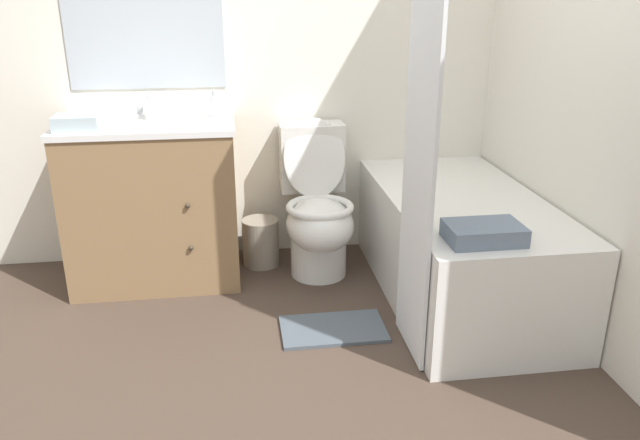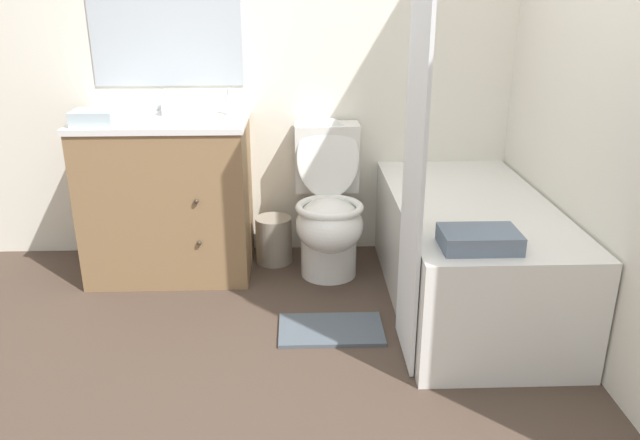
# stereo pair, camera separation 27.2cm
# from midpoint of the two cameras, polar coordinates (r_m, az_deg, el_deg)

# --- Properties ---
(ground_plane) EXTENTS (14.00, 14.00, 0.00)m
(ground_plane) POSITION_cam_midpoint_polar(r_m,az_deg,el_deg) (2.34, -2.32, -18.11)
(ground_plane) COLOR #47382D
(wall_back) EXTENTS (8.00, 0.06, 2.50)m
(wall_back) POSITION_cam_midpoint_polar(r_m,az_deg,el_deg) (3.45, -5.68, 16.99)
(wall_back) COLOR white
(wall_back) RESTS_ON ground_plane
(wall_right) EXTENTS (0.05, 2.60, 2.50)m
(wall_right) POSITION_cam_midpoint_polar(r_m,az_deg,el_deg) (2.95, 19.61, 15.31)
(wall_right) COLOR white
(wall_right) RESTS_ON ground_plane
(vanity_cabinet) EXTENTS (0.85, 0.58, 0.84)m
(vanity_cabinet) POSITION_cam_midpoint_polar(r_m,az_deg,el_deg) (3.36, -17.18, 1.75)
(vanity_cabinet) COLOR olive
(vanity_cabinet) RESTS_ON ground_plane
(sink_faucet) EXTENTS (0.14, 0.12, 0.12)m
(sink_faucet) POSITION_cam_midpoint_polar(r_m,az_deg,el_deg) (3.44, -17.50, 9.83)
(sink_faucet) COLOR silver
(sink_faucet) RESTS_ON vanity_cabinet
(toilet) EXTENTS (0.35, 0.63, 0.82)m
(toilet) POSITION_cam_midpoint_polar(r_m,az_deg,el_deg) (3.30, -2.61, 0.87)
(toilet) COLOR white
(toilet) RESTS_ON ground_plane
(bathtub) EXTENTS (0.72, 1.42, 0.52)m
(bathtub) POSITION_cam_midpoint_polar(r_m,az_deg,el_deg) (3.11, 10.24, -2.43)
(bathtub) COLOR white
(bathtub) RESTS_ON ground_plane
(shower_curtain) EXTENTS (0.02, 0.38, 1.99)m
(shower_curtain) POSITION_cam_midpoint_polar(r_m,az_deg,el_deg) (2.39, 6.05, 9.27)
(shower_curtain) COLOR white
(shower_curtain) RESTS_ON ground_plane
(wastebasket) EXTENTS (0.20, 0.20, 0.26)m
(wastebasket) POSITION_cam_midpoint_polar(r_m,az_deg,el_deg) (3.49, -7.67, -2.05)
(wastebasket) COLOR gray
(wastebasket) RESTS_ON ground_plane
(tissue_box) EXTENTS (0.13, 0.12, 0.12)m
(tissue_box) POSITION_cam_midpoint_polar(r_m,az_deg,el_deg) (3.30, -16.76, 9.75)
(tissue_box) COLOR white
(tissue_box) RESTS_ON vanity_cabinet
(soap_dispenser) EXTENTS (0.05, 0.05, 0.13)m
(soap_dispenser) POSITION_cam_midpoint_polar(r_m,az_deg,el_deg) (3.27, -11.96, 10.19)
(soap_dispenser) COLOR silver
(soap_dispenser) RESTS_ON vanity_cabinet
(hand_towel_folded) EXTENTS (0.20, 0.16, 0.07)m
(hand_towel_folded) POSITION_cam_midpoint_polar(r_m,az_deg,el_deg) (3.15, -23.66, 8.13)
(hand_towel_folded) COLOR silver
(hand_towel_folded) RESTS_ON vanity_cabinet
(bath_towel_folded) EXTENTS (0.30, 0.20, 0.07)m
(bath_towel_folded) POSITION_cam_midpoint_polar(r_m,az_deg,el_deg) (2.49, 11.76, -1.21)
(bath_towel_folded) COLOR slate
(bath_towel_folded) RESTS_ON bathtub
(bath_mat) EXTENTS (0.47, 0.28, 0.02)m
(bath_mat) POSITION_cam_midpoint_polar(r_m,az_deg,el_deg) (2.86, -1.57, -9.99)
(bath_mat) COLOR #4C5660
(bath_mat) RESTS_ON ground_plane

